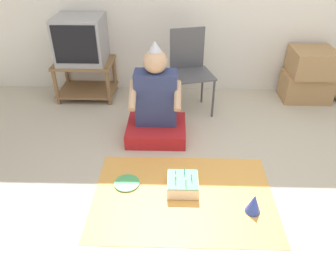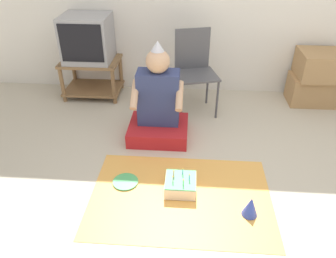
{
  "view_description": "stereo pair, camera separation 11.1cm",
  "coord_description": "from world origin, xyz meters",
  "px_view_note": "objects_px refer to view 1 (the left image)",
  "views": [
    {
      "loc": [
        -0.47,
        -1.83,
        1.8
      ],
      "look_at": [
        -0.53,
        0.42,
        0.35
      ],
      "focal_mm": 35.0,
      "sensor_mm": 36.0,
      "label": 1
    },
    {
      "loc": [
        -0.35,
        -1.83,
        1.8
      ],
      "look_at": [
        -0.53,
        0.42,
        0.35
      ],
      "focal_mm": 35.0,
      "sensor_mm": 36.0,
      "label": 2
    }
  ],
  "objects_px": {
    "folding_chair": "(189,66)",
    "cardboard_box_stack": "(309,75)",
    "person_seated": "(156,107)",
    "tv": "(81,40)",
    "paper_plate": "(127,183)",
    "birthday_cake": "(183,184)",
    "party_hat_blue": "(254,203)"
  },
  "relations": [
    {
      "from": "person_seated",
      "to": "paper_plate",
      "type": "xyz_separation_m",
      "value": [
        -0.2,
        -0.72,
        -0.3
      ]
    },
    {
      "from": "birthday_cake",
      "to": "paper_plate",
      "type": "bearing_deg",
      "value": 173.25
    },
    {
      "from": "folding_chair",
      "to": "cardboard_box_stack",
      "type": "xyz_separation_m",
      "value": [
        1.37,
        0.25,
        -0.2
      ]
    },
    {
      "from": "folding_chair",
      "to": "birthday_cake",
      "type": "distance_m",
      "value": 1.42
    },
    {
      "from": "folding_chair",
      "to": "party_hat_blue",
      "type": "relative_size",
      "value": 5.59
    },
    {
      "from": "folding_chair",
      "to": "person_seated",
      "type": "bearing_deg",
      "value": -119.63
    },
    {
      "from": "folding_chair",
      "to": "cardboard_box_stack",
      "type": "bearing_deg",
      "value": 10.42
    },
    {
      "from": "cardboard_box_stack",
      "to": "tv",
      "type": "bearing_deg",
      "value": 179.73
    },
    {
      "from": "cardboard_box_stack",
      "to": "person_seated",
      "type": "relative_size",
      "value": 0.64
    },
    {
      "from": "tv",
      "to": "party_hat_blue",
      "type": "bearing_deg",
      "value": -48.34
    },
    {
      "from": "cardboard_box_stack",
      "to": "person_seated",
      "type": "height_order",
      "value": "person_seated"
    },
    {
      "from": "tv",
      "to": "paper_plate",
      "type": "bearing_deg",
      "value": -66.69
    },
    {
      "from": "folding_chair",
      "to": "party_hat_blue",
      "type": "distance_m",
      "value": 1.67
    },
    {
      "from": "folding_chair",
      "to": "cardboard_box_stack",
      "type": "height_order",
      "value": "folding_chair"
    },
    {
      "from": "person_seated",
      "to": "tv",
      "type": "bearing_deg",
      "value": 136.22
    },
    {
      "from": "cardboard_box_stack",
      "to": "birthday_cake",
      "type": "xyz_separation_m",
      "value": [
        -1.45,
        -1.6,
        -0.25
      ]
    },
    {
      "from": "party_hat_blue",
      "to": "birthday_cake",
      "type": "bearing_deg",
      "value": 156.79
    },
    {
      "from": "tv",
      "to": "person_seated",
      "type": "relative_size",
      "value": 0.55
    },
    {
      "from": "folding_chair",
      "to": "party_hat_blue",
      "type": "height_order",
      "value": "folding_chair"
    },
    {
      "from": "folding_chair",
      "to": "person_seated",
      "type": "xyz_separation_m",
      "value": [
        -0.32,
        -0.57,
        -0.19
      ]
    },
    {
      "from": "folding_chair",
      "to": "person_seated",
      "type": "distance_m",
      "value": 0.68
    },
    {
      "from": "tv",
      "to": "cardboard_box_stack",
      "type": "distance_m",
      "value": 2.6
    },
    {
      "from": "birthday_cake",
      "to": "paper_plate",
      "type": "distance_m",
      "value": 0.45
    },
    {
      "from": "folding_chair",
      "to": "party_hat_blue",
      "type": "xyz_separation_m",
      "value": [
        0.43,
        -1.56,
        -0.42
      ]
    },
    {
      "from": "tv",
      "to": "birthday_cake",
      "type": "bearing_deg",
      "value": -55.21
    },
    {
      "from": "cardboard_box_stack",
      "to": "folding_chair",
      "type": "bearing_deg",
      "value": -169.58
    },
    {
      "from": "tv",
      "to": "birthday_cake",
      "type": "relative_size",
      "value": 2.16
    },
    {
      "from": "party_hat_blue",
      "to": "folding_chair",
      "type": "bearing_deg",
      "value": 105.44
    },
    {
      "from": "party_hat_blue",
      "to": "paper_plate",
      "type": "xyz_separation_m",
      "value": [
        -0.95,
        0.27,
        -0.07
      ]
    },
    {
      "from": "person_seated",
      "to": "paper_plate",
      "type": "relative_size",
      "value": 4.58
    },
    {
      "from": "birthday_cake",
      "to": "paper_plate",
      "type": "height_order",
      "value": "birthday_cake"
    },
    {
      "from": "birthday_cake",
      "to": "cardboard_box_stack",
      "type": "bearing_deg",
      "value": 47.74
    }
  ]
}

